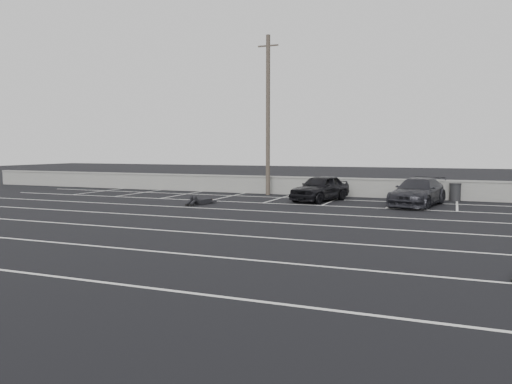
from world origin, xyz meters
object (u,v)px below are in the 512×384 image
at_px(car_left, 320,188).
at_px(car_right, 418,192).
at_px(trash_bin, 455,192).
at_px(utility_pole, 268,115).
at_px(person, 205,199).

relative_size(car_left, car_right, 0.87).
distance_m(car_left, trash_bin, 6.99).
relative_size(car_right, utility_pole, 0.49).
bearing_deg(trash_bin, car_right, -119.48).
distance_m(trash_bin, person, 12.90).
distance_m(car_left, utility_pole, 5.84).
distance_m(utility_pole, trash_bin, 11.02).
bearing_deg(trash_bin, utility_pole, -177.75).
height_order(utility_pole, person, utility_pole).
relative_size(utility_pole, trash_bin, 9.94).
height_order(car_left, person, car_left).
xyz_separation_m(car_left, person, (-4.93, -3.42, -0.44)).
bearing_deg(car_right, car_left, -172.61).
height_order(car_right, utility_pole, utility_pole).
bearing_deg(car_left, utility_pole, 166.48).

